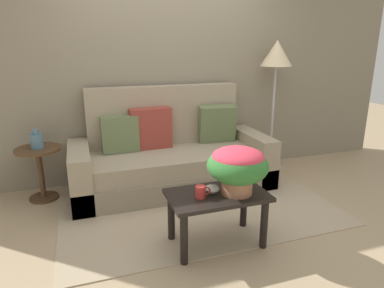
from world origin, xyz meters
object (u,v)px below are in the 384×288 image
(floor_lamp, at_px, (276,62))
(coffee_mug, at_px, (201,192))
(coffee_table, at_px, (217,204))
(side_table, at_px, (40,164))
(couch, at_px, (171,158))
(potted_plant, at_px, (238,165))
(table_vase, at_px, (37,140))
(snack_bowl, at_px, (212,189))

(floor_lamp, xyz_separation_m, coffee_mug, (-1.56, -1.51, -0.91))
(coffee_table, bearing_deg, side_table, 135.68)
(side_table, bearing_deg, coffee_mug, -48.19)
(coffee_table, height_order, side_table, side_table)
(couch, height_order, side_table, couch)
(coffee_table, bearing_deg, couch, 91.30)
(potted_plant, relative_size, coffee_mug, 3.91)
(coffee_mug, height_order, table_vase, table_vase)
(coffee_mug, bearing_deg, table_vase, 131.90)
(side_table, bearing_deg, potted_plant, -42.44)
(coffee_mug, bearing_deg, couch, 84.68)
(snack_bowl, relative_size, table_vase, 0.60)
(coffee_mug, distance_m, table_vase, 1.95)
(potted_plant, distance_m, snack_bowl, 0.29)
(potted_plant, height_order, snack_bowl, potted_plant)
(couch, relative_size, side_table, 3.89)
(table_vase, bearing_deg, side_table, 102.01)
(couch, height_order, coffee_table, couch)
(coffee_table, xyz_separation_m, side_table, (-1.45, 1.42, 0.03))
(floor_lamp, distance_m, table_vase, 2.96)
(side_table, distance_m, coffee_mug, 1.95)
(floor_lamp, height_order, snack_bowl, floor_lamp)
(coffee_mug, bearing_deg, coffee_table, 11.56)
(couch, relative_size, coffee_table, 2.80)
(floor_lamp, bearing_deg, snack_bowl, -134.79)
(couch, distance_m, potted_plant, 1.42)
(side_table, distance_m, potted_plant, 2.19)
(couch, bearing_deg, coffee_mug, -95.32)
(side_table, relative_size, coffee_mug, 4.60)
(side_table, distance_m, snack_bowl, 1.99)
(coffee_mug, bearing_deg, side_table, 131.81)
(couch, relative_size, coffee_mug, 17.89)
(coffee_table, bearing_deg, potted_plant, -17.43)
(coffee_table, relative_size, side_table, 1.39)
(snack_bowl, bearing_deg, coffee_table, -36.34)
(coffee_table, height_order, floor_lamp, floor_lamp)
(floor_lamp, bearing_deg, potted_plant, -129.50)
(couch, bearing_deg, coffee_table, -88.70)
(potted_plant, bearing_deg, couch, 97.53)
(coffee_table, relative_size, coffee_mug, 6.40)
(couch, xyz_separation_m, side_table, (-1.42, 0.10, 0.05))
(potted_plant, xyz_separation_m, table_vase, (-1.60, 1.46, -0.04))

